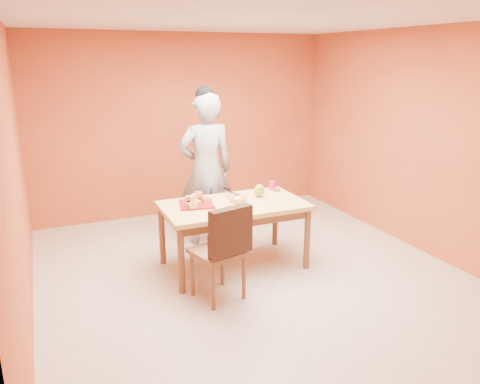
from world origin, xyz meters
name	(u,v)px	position (x,y,z in m)	size (l,w,h in m)	color
floor	(252,275)	(0.00, 0.00, 0.00)	(5.00, 5.00, 0.00)	beige
ceiling	(254,18)	(0.00, 0.00, 2.70)	(5.00, 5.00, 0.00)	silver
wall_back	(183,126)	(0.00, 2.50, 1.35)	(4.50, 4.50, 0.00)	#C15B2C
wall_left	(14,178)	(-2.25, 0.00, 1.35)	(5.00, 5.00, 0.00)	#C15B2C
wall_right	(420,142)	(2.25, 0.00, 1.35)	(5.00, 5.00, 0.00)	#C15B2C
dining_table	(234,211)	(-0.09, 0.32, 0.67)	(1.60, 0.90, 0.76)	tan
dining_chair	(218,250)	(-0.52, -0.33, 0.52)	(0.57, 0.63, 1.01)	brown
pastry_pile	(196,199)	(-0.49, 0.43, 0.84)	(0.33, 0.33, 0.11)	tan
person	(206,170)	(-0.12, 1.16, 0.97)	(0.71, 0.46, 1.94)	gray
pastry_platter	(197,204)	(-0.49, 0.43, 0.77)	(0.37, 0.37, 0.02)	maroon
red_dinner_plate	(199,200)	(-0.42, 0.57, 0.77)	(0.27, 0.27, 0.02)	maroon
white_cake_plate	(238,202)	(-0.04, 0.31, 0.77)	(0.29, 0.29, 0.01)	white
sponge_cake	(238,200)	(-0.04, 0.31, 0.80)	(0.21, 0.21, 0.05)	gold
cake_server	(233,193)	(-0.03, 0.49, 0.83)	(0.05, 0.24, 0.01)	silver
egg_ornament	(259,191)	(0.29, 0.43, 0.84)	(0.12, 0.10, 0.15)	olive
magenta_glass	(272,186)	(0.56, 0.65, 0.81)	(0.08, 0.08, 0.11)	#BD1C52
checker_tin	(276,190)	(0.59, 0.58, 0.77)	(0.09, 0.09, 0.03)	#3E2211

